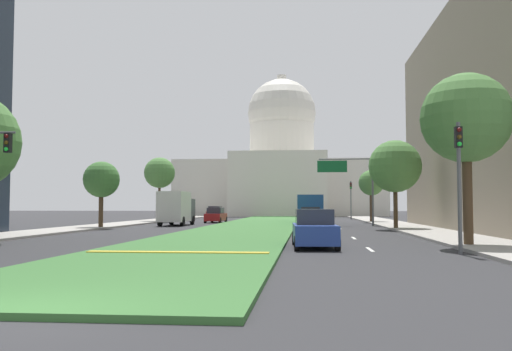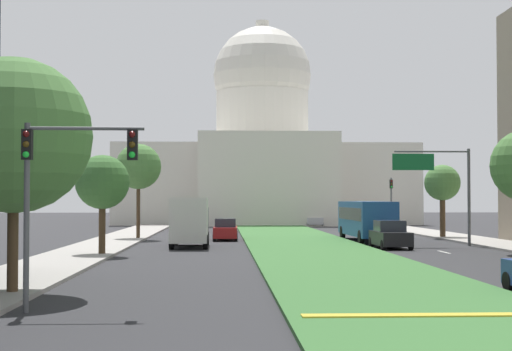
% 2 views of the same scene
% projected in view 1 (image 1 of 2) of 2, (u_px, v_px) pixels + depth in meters
% --- Properties ---
extents(ground_plane, '(260.00, 260.00, 0.00)m').
position_uv_depth(ground_plane, '(261.00, 223.00, 57.90)').
color(ground_plane, '#2B2B2D').
extents(grass_median, '(7.69, 88.41, 0.14)m').
position_uv_depth(grass_median, '(257.00, 224.00, 53.02)').
color(grass_median, '#386B33').
rests_on(grass_median, ground_plane).
extents(median_curb_nose, '(6.92, 0.50, 0.04)m').
position_uv_depth(median_curb_nose, '(177.00, 252.00, 20.60)').
color(median_curb_nose, gold).
rests_on(median_curb_nose, grass_median).
extents(lane_dashes_right, '(0.16, 74.82, 0.01)m').
position_uv_depth(lane_dashes_right, '(333.00, 223.00, 58.44)').
color(lane_dashes_right, silver).
rests_on(lane_dashes_right, ground_plane).
extents(sidewalk_left, '(4.00, 88.41, 0.15)m').
position_uv_depth(sidewalk_left, '(105.00, 226.00, 49.36)').
color(sidewalk_left, '#9E9991').
rests_on(sidewalk_left, ground_plane).
extents(sidewalk_right, '(4.00, 88.41, 0.15)m').
position_uv_depth(sidewalk_right, '(406.00, 227.00, 46.90)').
color(sidewalk_right, '#9E9991').
rests_on(sidewalk_right, ground_plane).
extents(capitol_building, '(37.63, 29.98, 27.59)m').
position_uv_depth(capitol_building, '(282.00, 172.00, 106.41)').
color(capitol_building, silver).
rests_on(capitol_building, ground_plane).
extents(traffic_light_near_right, '(0.28, 0.35, 5.20)m').
position_uv_depth(traffic_light_near_right, '(459.00, 170.00, 21.51)').
color(traffic_light_near_right, '#515456').
rests_on(traffic_light_near_right, ground_plane).
extents(traffic_light_far_right, '(0.28, 0.35, 5.20)m').
position_uv_depth(traffic_light_far_right, '(351.00, 195.00, 74.41)').
color(traffic_light_far_right, '#515456').
rests_on(traffic_light_far_right, ground_plane).
extents(overhead_guide_sign, '(5.27, 0.20, 6.50)m').
position_uv_depth(overhead_guide_sign, '(352.00, 177.00, 51.66)').
color(overhead_guide_sign, '#515456').
rests_on(overhead_guide_sign, ground_plane).
extents(street_tree_right_near, '(4.14, 4.14, 8.02)m').
position_uv_depth(street_tree_right_near, '(466.00, 119.00, 25.26)').
color(street_tree_right_near, '#4C3823').
rests_on(street_tree_right_near, ground_plane).
extents(street_tree_left_mid, '(2.98, 2.98, 5.54)m').
position_uv_depth(street_tree_left_mid, '(101.00, 180.00, 45.17)').
color(street_tree_left_mid, '#4C3823').
rests_on(street_tree_left_mid, ground_plane).
extents(street_tree_right_mid, '(4.16, 4.16, 7.10)m').
position_uv_depth(street_tree_right_mid, '(395.00, 167.00, 43.52)').
color(street_tree_right_mid, '#4C3823').
rests_on(street_tree_right_mid, ground_plane).
extents(street_tree_left_far, '(3.52, 3.52, 7.41)m').
position_uv_depth(street_tree_left_far, '(160.00, 173.00, 62.72)').
color(street_tree_left_far, '#4C3823').
rests_on(street_tree_left_far, ground_plane).
extents(street_tree_right_far, '(2.85, 2.85, 5.87)m').
position_uv_depth(street_tree_right_far, '(371.00, 183.00, 61.27)').
color(street_tree_right_far, '#4C3823').
rests_on(street_tree_right_far, ground_plane).
extents(sedan_lead_stopped, '(2.14, 4.66, 1.74)m').
position_uv_depth(sedan_lead_stopped, '(314.00, 230.00, 24.89)').
color(sedan_lead_stopped, navy).
rests_on(sedan_lead_stopped, ground_plane).
extents(sedan_midblock, '(2.00, 4.45, 1.78)m').
position_uv_depth(sedan_midblock, '(310.00, 217.00, 49.38)').
color(sedan_midblock, black).
rests_on(sedan_midblock, ground_plane).
extents(sedan_distant, '(1.92, 4.71, 1.66)m').
position_uv_depth(sedan_distant, '(216.00, 216.00, 60.69)').
color(sedan_distant, maroon).
rests_on(sedan_distant, ground_plane).
extents(sedan_far_horizon, '(1.91, 4.70, 1.80)m').
position_uv_depth(sedan_far_horizon, '(215.00, 213.00, 76.81)').
color(sedan_far_horizon, maroon).
rests_on(sedan_far_horizon, ground_plane).
extents(sedan_very_far, '(1.97, 4.43, 1.69)m').
position_uv_depth(sedan_very_far, '(309.00, 212.00, 91.45)').
color(sedan_very_far, '#BCBCC1').
rests_on(sedan_very_far, ground_plane).
extents(box_truck_delivery, '(2.40, 6.40, 3.20)m').
position_uv_depth(box_truck_delivery, '(176.00, 208.00, 52.26)').
color(box_truck_delivery, '#4C5156').
rests_on(box_truck_delivery, ground_plane).
extents(city_bus, '(2.62, 11.00, 2.95)m').
position_uv_depth(city_bus, '(310.00, 207.00, 57.84)').
color(city_bus, '#1E4C8C').
rests_on(city_bus, ground_plane).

